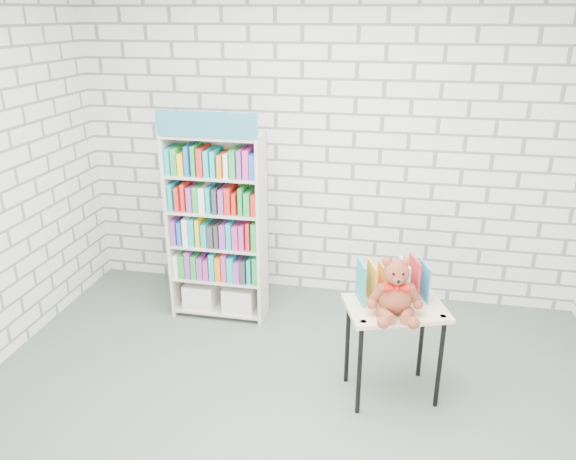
# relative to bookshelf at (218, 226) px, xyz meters

# --- Properties ---
(ground) EXTENTS (4.50, 4.50, 0.00)m
(ground) POSITION_rel_bookshelf_xyz_m (0.83, -1.36, -0.83)
(ground) COLOR #4B594B
(ground) RESTS_ON ground
(room_shell) EXTENTS (4.52, 4.02, 2.81)m
(room_shell) POSITION_rel_bookshelf_xyz_m (0.83, -1.36, 0.96)
(room_shell) COLOR silver
(room_shell) RESTS_ON ground
(bookshelf) EXTENTS (0.81, 0.31, 1.81)m
(bookshelf) POSITION_rel_bookshelf_xyz_m (0.00, 0.00, 0.00)
(bookshelf) COLOR beige
(bookshelf) RESTS_ON ground
(display_table) EXTENTS (0.75, 0.63, 0.69)m
(display_table) POSITION_rel_bookshelf_xyz_m (1.50, -0.86, -0.23)
(display_table) COLOR #D7B081
(display_table) RESTS_ON ground
(table_books) EXTENTS (0.49, 0.33, 0.27)m
(table_books) POSITION_rel_bookshelf_xyz_m (1.47, -0.76, 0.00)
(table_books) COLOR teal
(table_books) RESTS_ON display_table
(teddy_bear) EXTENTS (0.36, 0.34, 0.39)m
(teddy_bear) POSITION_rel_bookshelf_xyz_m (1.49, -0.97, 0.02)
(teddy_bear) COLOR brown
(teddy_bear) RESTS_ON display_table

